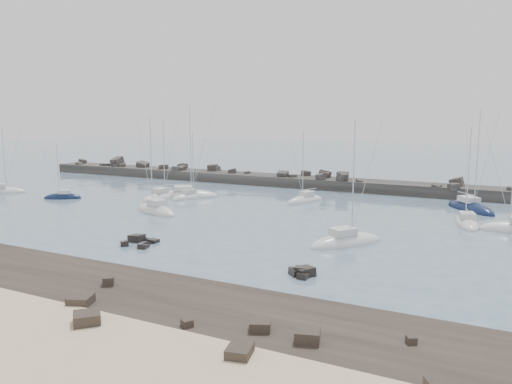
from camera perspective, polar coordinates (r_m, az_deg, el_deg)
ground at (r=57.77m, az=-3.96°, el=-4.49°), size 400.00×400.00×0.00m
rock_shelf at (r=41.01m, az=-19.82°, el=-10.60°), size 140.00×12.34×1.84m
rock_cluster_near at (r=53.96m, az=-13.14°, el=-5.54°), size 3.73×4.05×1.30m
rock_cluster_far at (r=42.46m, az=5.24°, el=-9.36°), size 2.60×2.28×1.53m
breakwater at (r=94.62m, az=3.74°, el=0.93°), size 115.00×7.29×5.39m
sailboat_0 at (r=95.73m, az=-26.97°, el=-0.02°), size 7.47×6.32×12.06m
sailboat_1 at (r=81.27m, az=-10.69°, el=-0.63°), size 3.20×8.77×13.70m
sailboat_2 at (r=85.51m, az=-21.22°, el=-0.62°), size 6.08×4.53×9.64m
sailboat_3 at (r=81.01m, az=-7.49°, el=-0.59°), size 4.35×7.74×11.72m
sailboat_4 at (r=82.05m, az=-7.98°, el=-0.47°), size 10.55×7.87×16.16m
sailboat_5 at (r=69.79m, az=-11.42°, el=-2.19°), size 9.10×5.57×13.95m
sailboat_6 at (r=77.31m, az=5.65°, el=-1.00°), size 4.91×7.72×11.84m
sailboat_7 at (r=52.75m, az=10.24°, el=-5.74°), size 7.37×8.68×13.96m
sailboat_8 at (r=76.38m, az=23.28°, el=-1.80°), size 8.43×9.34×15.27m
sailboat_10 at (r=66.23m, az=22.89°, el=-3.33°), size 4.36×8.45×12.81m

